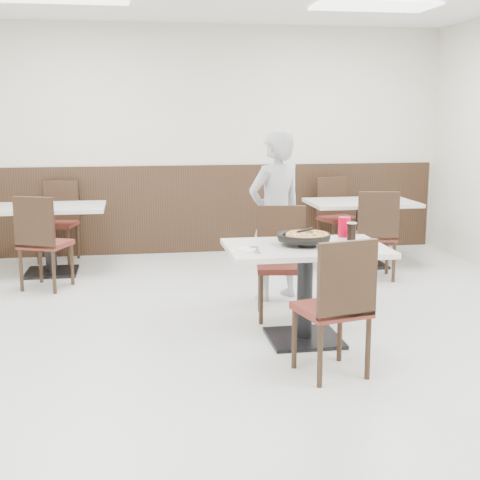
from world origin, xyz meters
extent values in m
plane|color=silver|center=(0.00, 0.00, 0.00)|extent=(7.00, 7.00, 0.00)
cube|color=beige|center=(0.00, 3.50, 1.40)|extent=(6.00, 0.04, 2.80)
cube|color=black|center=(0.00, 3.48, 0.55)|extent=(5.90, 0.03, 1.10)
cube|color=white|center=(1.50, 1.80, 2.78)|extent=(1.20, 0.60, 0.02)
cylinder|color=black|center=(0.36, -0.04, 0.77)|extent=(0.14, 0.14, 0.04)
cylinder|color=black|center=(0.35, 0.03, 0.79)|extent=(0.40, 0.40, 0.01)
cylinder|color=#D28B3B|center=(0.37, 0.00, 0.81)|extent=(0.31, 0.31, 0.02)
cube|color=silver|center=(0.40, -0.01, 0.84)|extent=(0.08, 0.10, 0.00)
cube|color=silver|center=(-0.13, -0.14, 0.75)|extent=(0.20, 0.20, 0.00)
cylinder|color=white|center=(-0.11, -0.12, 0.76)|extent=(0.17, 0.17, 0.01)
cube|color=silver|center=(-0.04, -0.17, 0.77)|extent=(0.05, 0.18, 0.00)
cylinder|color=black|center=(0.78, 0.17, 0.81)|extent=(0.07, 0.07, 0.13)
cylinder|color=red|center=(0.77, 0.32, 0.83)|extent=(0.10, 0.10, 0.16)
imported|color=#B8B7BD|center=(0.39, 1.21, 0.80)|extent=(0.69, 0.59, 1.60)
camera|label=1|loc=(-0.93, -4.82, 1.74)|focal=50.00mm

